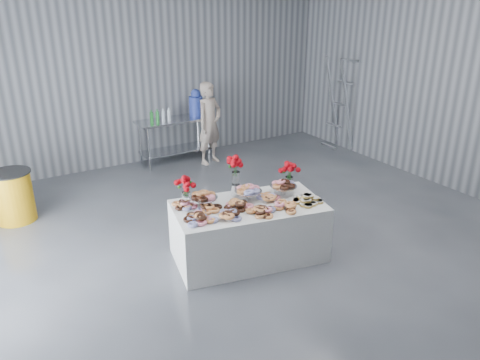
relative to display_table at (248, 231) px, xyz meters
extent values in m
plane|color=#3C3F45|center=(0.33, -0.16, -0.38)|extent=(9.00, 9.00, 0.00)
cube|color=gray|center=(0.33, 4.34, 1.62)|extent=(8.00, 0.04, 4.00)
cube|color=white|center=(0.00, 0.00, 0.00)|extent=(2.06, 1.36, 0.75)
cube|color=silver|center=(0.70, 3.94, 0.51)|extent=(1.50, 0.60, 0.04)
cube|color=silver|center=(0.70, 3.94, -0.12)|extent=(1.40, 0.55, 0.03)
cylinder|color=silver|center=(0.05, 3.69, 0.05)|extent=(0.04, 0.04, 0.86)
cylinder|color=silver|center=(1.35, 3.69, 0.05)|extent=(0.04, 0.04, 0.86)
cylinder|color=silver|center=(0.05, 4.19, 0.05)|extent=(0.04, 0.04, 0.86)
cylinder|color=silver|center=(1.35, 4.19, 0.05)|extent=(0.04, 0.04, 0.86)
cylinder|color=silver|center=(-0.51, 0.26, 0.44)|extent=(0.06, 0.06, 0.12)
cylinder|color=silver|center=(-0.51, 0.26, 0.50)|extent=(0.36, 0.36, 0.01)
cylinder|color=silver|center=(0.08, 0.14, 0.44)|extent=(0.06, 0.06, 0.12)
cylinder|color=silver|center=(0.08, 0.14, 0.50)|extent=(0.36, 0.36, 0.01)
cylinder|color=silver|center=(0.57, 0.04, 0.44)|extent=(0.06, 0.06, 0.12)
cylinder|color=silver|center=(0.57, 0.04, 0.50)|extent=(0.36, 0.36, 0.01)
cylinder|color=white|center=(-0.68, 0.40, 0.46)|extent=(0.11, 0.11, 0.18)
cylinder|color=#1E5919|center=(-0.68, 0.40, 0.59)|extent=(0.04, 0.04, 0.18)
cylinder|color=white|center=(0.75, 0.15, 0.46)|extent=(0.11, 0.11, 0.18)
cylinder|color=#1E5919|center=(0.75, 0.15, 0.59)|extent=(0.04, 0.04, 0.18)
cylinder|color=silver|center=(0.02, 0.35, 0.45)|extent=(0.14, 0.14, 0.15)
cylinder|color=white|center=(0.02, 0.35, 0.61)|extent=(0.11, 0.11, 0.18)
cylinder|color=#1E5919|center=(0.02, 0.35, 0.75)|extent=(0.04, 0.04, 0.18)
cylinder|color=#425DE1|center=(1.20, 3.94, 0.73)|extent=(0.28, 0.28, 0.40)
sphere|color=#425DE1|center=(1.20, 3.94, 0.98)|extent=(0.20, 0.20, 0.20)
imported|color=#CC8C93|center=(1.29, 3.53, 0.45)|extent=(0.70, 0.57, 1.65)
cylinder|color=gold|center=(-2.48, 2.73, 0.01)|extent=(0.57, 0.57, 0.77)
cylinder|color=black|center=(-2.48, 2.73, 0.41)|extent=(0.62, 0.62, 0.02)
camera|label=1|loc=(-2.89, -4.56, 2.90)|focal=35.00mm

